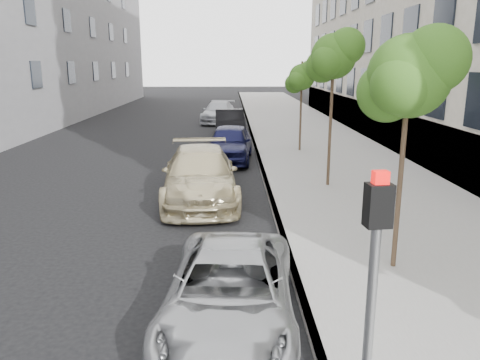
{
  "coord_description": "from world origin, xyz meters",
  "views": [
    {
      "loc": [
        -0.09,
        -7.18,
        4.11
      ],
      "look_at": [
        0.14,
        3.26,
        1.5
      ],
      "focal_mm": 35.0,
      "sensor_mm": 36.0,
      "label": 1
    }
  ],
  "objects_px": {
    "sedan_black": "(230,123)",
    "minivan": "(230,291)",
    "tree_near": "(411,76)",
    "tree_far": "(302,77)",
    "sedan_blue": "(230,143)",
    "signal_pole": "(373,283)",
    "sedan_rear": "(219,112)",
    "tree_mid": "(334,56)",
    "suv": "(200,175)"
  },
  "relations": [
    {
      "from": "tree_mid",
      "to": "suv",
      "type": "xyz_separation_m",
      "value": [
        -4.24,
        -1.22,
        -3.53
      ]
    },
    {
      "from": "tree_mid",
      "to": "sedan_blue",
      "type": "distance_m",
      "value": 6.81
    },
    {
      "from": "tree_mid",
      "to": "minivan",
      "type": "xyz_separation_m",
      "value": [
        -3.33,
        -8.44,
        -3.72
      ]
    },
    {
      "from": "tree_mid",
      "to": "minivan",
      "type": "bearing_deg",
      "value": -111.53
    },
    {
      "from": "sedan_blue",
      "to": "tree_mid",
      "type": "bearing_deg",
      "value": -50.29
    },
    {
      "from": "sedan_black",
      "to": "minivan",
      "type": "bearing_deg",
      "value": -92.24
    },
    {
      "from": "sedan_blue",
      "to": "sedan_black",
      "type": "xyz_separation_m",
      "value": [
        0.0,
        6.98,
        -0.01
      ]
    },
    {
      "from": "tree_near",
      "to": "sedan_black",
      "type": "distance_m",
      "value": 18.81
    },
    {
      "from": "signal_pole",
      "to": "minivan",
      "type": "relative_size",
      "value": 0.69
    },
    {
      "from": "tree_far",
      "to": "sedan_blue",
      "type": "bearing_deg",
      "value": -152.43
    },
    {
      "from": "minivan",
      "to": "suv",
      "type": "bearing_deg",
      "value": 101.51
    },
    {
      "from": "minivan",
      "to": "sedan_rear",
      "type": "height_order",
      "value": "sedan_rear"
    },
    {
      "from": "tree_near",
      "to": "minivan",
      "type": "distance_m",
      "value": 5.06
    },
    {
      "from": "suv",
      "to": "sedan_blue",
      "type": "height_order",
      "value": "suv"
    },
    {
      "from": "tree_mid",
      "to": "sedan_black",
      "type": "relative_size",
      "value": 1.09
    },
    {
      "from": "sedan_blue",
      "to": "suv",
      "type": "bearing_deg",
      "value": -93.87
    },
    {
      "from": "signal_pole",
      "to": "sedan_rear",
      "type": "relative_size",
      "value": 0.6
    },
    {
      "from": "sedan_rear",
      "to": "tree_near",
      "type": "bearing_deg",
      "value": -73.62
    },
    {
      "from": "tree_near",
      "to": "tree_far",
      "type": "xyz_separation_m",
      "value": [
        -0.0,
        13.0,
        -0.38
      ]
    },
    {
      "from": "minivan",
      "to": "suv",
      "type": "height_order",
      "value": "suv"
    },
    {
      "from": "sedan_rear",
      "to": "sedan_blue",
      "type": "bearing_deg",
      "value": -79.73
    },
    {
      "from": "tree_mid",
      "to": "sedan_rear",
      "type": "relative_size",
      "value": 1.0
    },
    {
      "from": "tree_near",
      "to": "sedan_rear",
      "type": "bearing_deg",
      "value": 99.4
    },
    {
      "from": "minivan",
      "to": "suv",
      "type": "relative_size",
      "value": 0.8
    },
    {
      "from": "suv",
      "to": "sedan_rear",
      "type": "bearing_deg",
      "value": 85.9
    },
    {
      "from": "sedan_black",
      "to": "suv",
      "type": "bearing_deg",
      "value": -96.25
    },
    {
      "from": "tree_near",
      "to": "sedan_blue",
      "type": "xyz_separation_m",
      "value": [
        -3.33,
        11.26,
        -3.11
      ]
    },
    {
      "from": "tree_far",
      "to": "sedan_blue",
      "type": "distance_m",
      "value": 4.64
    },
    {
      "from": "tree_near",
      "to": "sedan_rear",
      "type": "xyz_separation_m",
      "value": [
        -4.1,
        24.78,
        -3.15
      ]
    },
    {
      "from": "sedan_blue",
      "to": "sedan_black",
      "type": "bearing_deg",
      "value": 94.78
    },
    {
      "from": "tree_mid",
      "to": "sedan_blue",
      "type": "xyz_separation_m",
      "value": [
        -3.33,
        4.76,
        -3.55
      ]
    },
    {
      "from": "minivan",
      "to": "suv",
      "type": "xyz_separation_m",
      "value": [
        -0.91,
        7.21,
        0.18
      ]
    },
    {
      "from": "sedan_blue",
      "to": "minivan",
      "type": "bearing_deg",
      "value": -85.22
    },
    {
      "from": "minivan",
      "to": "sedan_black",
      "type": "height_order",
      "value": "sedan_black"
    },
    {
      "from": "tree_mid",
      "to": "suv",
      "type": "bearing_deg",
      "value": -163.91
    },
    {
      "from": "tree_near",
      "to": "tree_mid",
      "type": "xyz_separation_m",
      "value": [
        -0.0,
        6.5,
        0.44
      ]
    },
    {
      "from": "tree_far",
      "to": "sedan_blue",
      "type": "relative_size",
      "value": 0.91
    },
    {
      "from": "tree_far",
      "to": "sedan_rear",
      "type": "relative_size",
      "value": 0.82
    },
    {
      "from": "tree_near",
      "to": "minivan",
      "type": "relative_size",
      "value": 1.06
    },
    {
      "from": "suv",
      "to": "tree_near",
      "type": "bearing_deg",
      "value": -54.94
    },
    {
      "from": "tree_mid",
      "to": "tree_far",
      "type": "height_order",
      "value": "tree_mid"
    },
    {
      "from": "minivan",
      "to": "sedan_blue",
      "type": "relative_size",
      "value": 0.96
    },
    {
      "from": "sedan_blue",
      "to": "sedan_black",
      "type": "distance_m",
      "value": 6.98
    },
    {
      "from": "tree_mid",
      "to": "sedan_rear",
      "type": "height_order",
      "value": "tree_mid"
    },
    {
      "from": "minivan",
      "to": "sedan_black",
      "type": "relative_size",
      "value": 0.95
    },
    {
      "from": "tree_mid",
      "to": "signal_pole",
      "type": "xyz_separation_m",
      "value": [
        -1.93,
        -11.03,
        -2.3
      ]
    },
    {
      "from": "tree_far",
      "to": "suv",
      "type": "xyz_separation_m",
      "value": [
        -4.24,
        -7.72,
        -2.71
      ]
    },
    {
      "from": "sedan_rear",
      "to": "tree_mid",
      "type": "bearing_deg",
      "value": -70.37
    },
    {
      "from": "tree_near",
      "to": "signal_pole",
      "type": "bearing_deg",
      "value": -113.04
    },
    {
      "from": "tree_mid",
      "to": "tree_far",
      "type": "xyz_separation_m",
      "value": [
        -0.0,
        6.5,
        -0.82
      ]
    }
  ]
}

